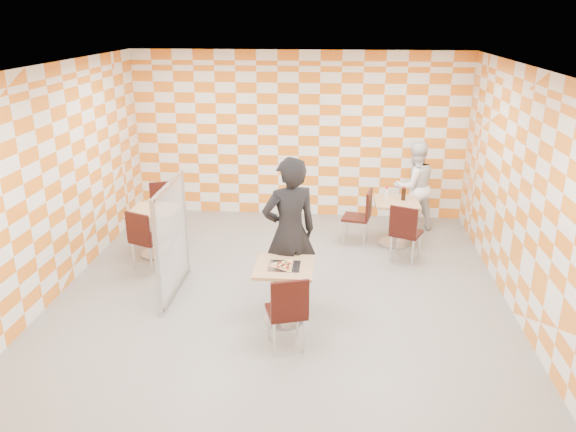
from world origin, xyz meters
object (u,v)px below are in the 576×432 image
object	(u,v)px
main_table	(284,284)
chair_second_front	(405,229)
man_dark	(290,233)
empty_table	(155,224)
chair_empty_far	(164,205)
man_white	(414,186)
chair_second_side	(362,213)
chair_empty_near	(144,236)
soda_bottle	(404,194)
second_table	(396,215)
chair_main_front	(288,308)
sport_bottle	(386,193)
partition	(172,239)

from	to	relation	value
main_table	chair_second_front	xyz separation A→B (m)	(1.64, 1.87, 0.04)
man_dark	empty_table	bearing A→B (deg)	-56.31
man_dark	chair_empty_far	bearing A→B (deg)	-67.80
man_white	chair_second_side	bearing A→B (deg)	17.38
chair_empty_near	soda_bottle	bearing A→B (deg)	19.61
second_table	man_white	world-z (taller)	man_white
soda_bottle	man_dark	bearing A→B (deg)	-127.35
chair_main_front	man_white	bearing A→B (deg)	65.24
chair_second_front	sport_bottle	world-z (taller)	sport_bottle
main_table	second_table	xyz separation A→B (m)	(1.58, 2.60, 0.00)
partition	soda_bottle	size ratio (longest dim) A/B	6.74
man_dark	chair_main_front	bearing A→B (deg)	69.27
main_table	chair_second_side	world-z (taller)	chair_second_side
second_table	man_dark	world-z (taller)	man_dark
chair_empty_near	chair_empty_far	size ratio (longest dim) A/B	1.00
second_table	sport_bottle	xyz separation A→B (m)	(-0.16, 0.10, 0.33)
chair_second_side	man_white	bearing A→B (deg)	39.68
chair_main_front	chair_second_side	size ratio (longest dim) A/B	1.00
man_dark	soda_bottle	world-z (taller)	man_dark
main_table	man_dark	bearing A→B (deg)	87.27
empty_table	chair_second_side	xyz separation A→B (m)	(3.22, 0.72, 0.04)
chair_empty_near	partition	size ratio (longest dim) A/B	0.60
chair_empty_far	man_white	size ratio (longest dim) A/B	0.59
chair_second_front	soda_bottle	world-z (taller)	soda_bottle
second_table	man_white	bearing A→B (deg)	63.33
man_white	sport_bottle	xyz separation A→B (m)	(-0.52, -0.61, 0.05)
partition	man_white	world-z (taller)	man_white
partition	man_dark	xyz separation A→B (m)	(1.58, -0.15, 0.20)
partition	soda_bottle	xyz separation A→B (m)	(3.23, 2.02, 0.06)
chair_empty_near	chair_main_front	bearing A→B (deg)	-40.29
man_white	sport_bottle	world-z (taller)	man_white
partition	empty_table	bearing A→B (deg)	117.87
main_table	partition	distance (m)	1.70
chair_second_front	sport_bottle	bearing A→B (deg)	105.28
chair_second_side	sport_bottle	distance (m)	0.51
man_white	soda_bottle	bearing A→B (deg)	46.99
empty_table	chair_empty_far	bearing A→B (deg)	96.82
soda_bottle	chair_second_side	bearing A→B (deg)	-172.46
partition	man_dark	world-z (taller)	man_dark
chair_second_side	chair_main_front	bearing A→B (deg)	-106.03
chair_second_front	chair_empty_far	bearing A→B (deg)	168.92
man_white	sport_bottle	bearing A→B (deg)	27.03
chair_empty_near	man_dark	world-z (taller)	man_dark
chair_second_side	empty_table	bearing A→B (deg)	-167.44
chair_main_front	main_table	bearing A→B (deg)	98.80
second_table	chair_second_front	world-z (taller)	chair_second_front
empty_table	man_white	xyz separation A→B (m)	(4.13, 1.47, 0.28)
second_table	chair_empty_far	xyz separation A→B (m)	(-3.87, 0.04, 0.04)
main_table	empty_table	world-z (taller)	same
empty_table	chair_second_front	xyz separation A→B (m)	(3.84, 0.03, 0.04)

